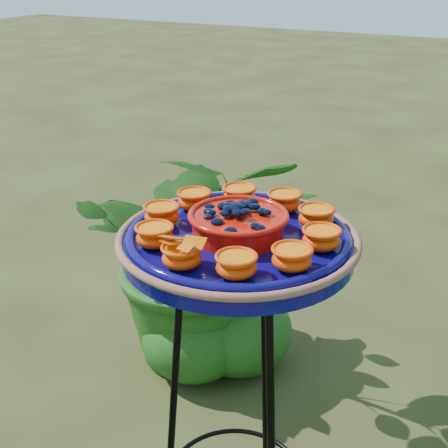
# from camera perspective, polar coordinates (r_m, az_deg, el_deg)

# --- Properties ---
(tripod_stand) EXTENTS (0.32, 0.33, 0.83)m
(tripod_stand) POSITION_cam_1_polar(r_m,az_deg,el_deg) (1.32, 1.14, -15.67)
(tripod_stand) COLOR black
(tripod_stand) RESTS_ON ground
(feeder_dish) EXTENTS (0.44, 0.44, 0.10)m
(feeder_dish) POSITION_cam_1_polar(r_m,az_deg,el_deg) (1.12, 1.29, -1.20)
(feeder_dish) COLOR #0A0756
(feeder_dish) RESTS_ON tripod_stand
(shrub_back_left) EXTENTS (0.94, 0.88, 0.82)m
(shrub_back_left) POSITION_cam_1_polar(r_m,az_deg,el_deg) (2.10, -2.11, -2.41)
(shrub_back_left) COLOR #1D4C14
(shrub_back_left) RESTS_ON ground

